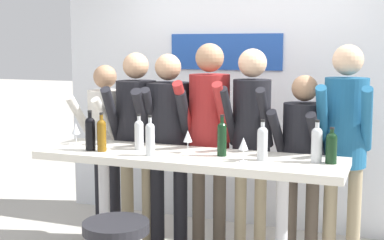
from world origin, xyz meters
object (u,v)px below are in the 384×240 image
at_px(wine_bottle_0, 139,133).
at_px(wine_bottle_1, 317,143).
at_px(wine_glass_0, 188,137).
at_px(person_center, 209,125).
at_px(person_far_left, 105,132).
at_px(person_left, 136,128).
at_px(wine_glass_1, 243,144).
at_px(person_center_left, 168,131).
at_px(person_right, 303,151).
at_px(wine_bottle_3, 90,132).
at_px(wine_bottle_4, 331,146).
at_px(wine_bottle_7, 150,137).
at_px(wine_bottle_2, 102,134).
at_px(wine_glass_2, 76,129).
at_px(wine_bottle_6, 222,137).
at_px(person_center_right, 251,129).
at_px(wine_bottle_5, 262,142).
at_px(person_far_right, 345,132).
at_px(tasting_table, 187,173).

distance_m(wine_bottle_0, wine_bottle_1, 1.38).
bearing_deg(wine_glass_0, person_center, 89.52).
bearing_deg(person_far_left, wine_glass_0, -15.81).
height_order(person_left, wine_glass_1, person_left).
distance_m(person_center_left, wine_glass_0, 0.61).
bearing_deg(person_right, wine_bottle_3, -146.10).
bearing_deg(wine_bottle_0, wine_bottle_4, 0.62).
bearing_deg(wine_bottle_7, person_left, 124.04).
relative_size(wine_bottle_2, wine_glass_2, 1.72).
height_order(wine_bottle_3, wine_bottle_6, wine_bottle_3).
bearing_deg(wine_bottle_7, wine_bottle_3, 177.47).
relative_size(person_far_left, wine_bottle_6, 5.33).
xyz_separation_m(person_center_right, wine_bottle_4, (0.70, -0.50, -0.01)).
xyz_separation_m(person_center, wine_glass_1, (0.48, -0.64, -0.02)).
bearing_deg(wine_bottle_3, wine_bottle_5, 4.85).
height_order(person_left, wine_bottle_0, person_left).
height_order(wine_bottle_0, wine_bottle_7, wine_bottle_7).
bearing_deg(person_center, wine_glass_2, -156.62).
distance_m(person_center_left, wine_bottle_3, 0.76).
bearing_deg(wine_glass_2, wine_bottle_5, -2.26).
relative_size(person_center_right, wine_bottle_4, 7.03).
height_order(person_center, wine_glass_0, person_center).
distance_m(wine_bottle_6, wine_glass_0, 0.28).
bearing_deg(wine_glass_0, wine_glass_2, 179.59).
height_order(person_left, wine_bottle_2, person_left).
distance_m(person_center, wine_bottle_4, 1.17).
bearing_deg(person_far_right, wine_bottle_4, -95.97).
bearing_deg(wine_bottle_0, wine_glass_0, 0.49).
height_order(person_center_left, wine_bottle_4, person_center_left).
distance_m(person_center_right, person_right, 0.45).
distance_m(wine_bottle_5, wine_bottle_6, 0.32).
xyz_separation_m(person_far_right, wine_bottle_5, (-0.52, -0.60, -0.01)).
xyz_separation_m(person_far_left, wine_bottle_1, (2.00, -0.53, 0.12)).
height_order(person_far_left, wine_bottle_1, person_far_left).
bearing_deg(person_right, tasting_table, -134.51).
bearing_deg(wine_bottle_3, wine_bottle_6, 8.69).
distance_m(wine_bottle_0, wine_glass_2, 0.59).
relative_size(tasting_table, person_right, 1.47).
distance_m(wine_bottle_1, wine_glass_2, 1.97).
xyz_separation_m(person_center_left, wine_glass_2, (-0.63, -0.47, 0.05)).
relative_size(person_far_left, person_center_right, 0.92).
distance_m(person_right, wine_bottle_6, 0.74).
height_order(person_center, wine_bottle_4, person_center).
height_order(wine_bottle_0, wine_bottle_6, wine_bottle_6).
relative_size(person_center, wine_bottle_4, 7.20).
bearing_deg(wine_bottle_6, wine_bottle_0, 179.25).
bearing_deg(wine_bottle_5, wine_bottle_2, -174.50).
xyz_separation_m(person_center, wine_bottle_2, (-0.66, -0.66, -0.01)).
height_order(person_left, wine_bottle_6, person_left).
height_order(person_left, wine_glass_2, person_left).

